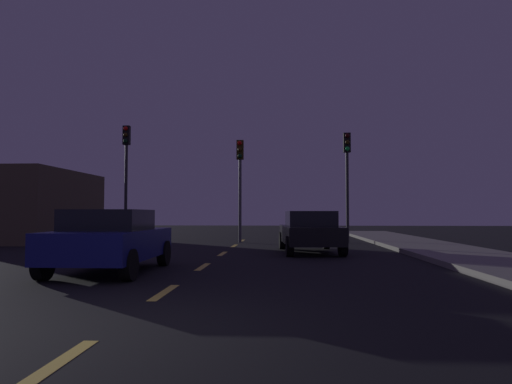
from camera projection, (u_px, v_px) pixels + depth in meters
ground_plane at (207, 264)px, 12.23m from camera, size 80.00×80.00×0.00m
sidewalk_curb_right at (499, 263)px, 11.80m from camera, size 3.00×40.00×0.15m
lane_stripe_nearest at (54, 366)px, 4.05m from camera, size 0.16×1.60×0.01m
lane_stripe_second at (164, 292)px, 7.84m from camera, size 0.16×1.60×0.01m
lane_stripe_third at (203, 267)px, 11.63m from camera, size 0.16×1.60×0.01m
lane_stripe_fourth at (223, 254)px, 15.42m from camera, size 0.16×1.60×0.01m
lane_stripe_fifth at (234, 246)px, 19.21m from camera, size 0.16×1.60×0.01m
lane_stripe_sixth at (242, 240)px, 23.00m from camera, size 0.16×1.60×0.01m
traffic_signal_left at (126, 161)px, 21.85m from camera, size 0.32×0.38×5.49m
traffic_signal_center at (240, 170)px, 21.52m from camera, size 0.32×0.38×4.75m
traffic_signal_right at (347, 166)px, 21.24m from camera, size 0.32×0.38×5.05m
car_stopped_ahead at (310, 231)px, 15.94m from camera, size 2.16×4.30×1.42m
car_adjacent_lane at (111, 240)px, 10.56m from camera, size 1.98×3.89×1.42m
storefront_left at (30, 206)px, 22.57m from camera, size 4.55×7.09×3.40m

